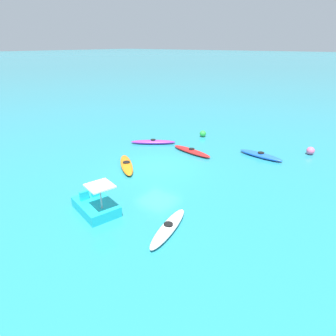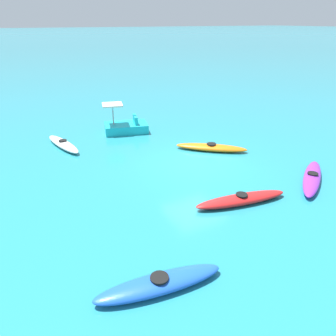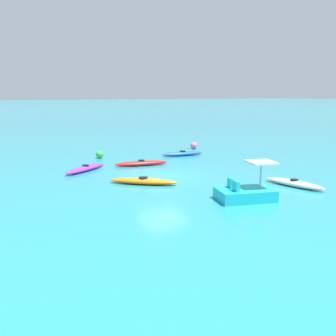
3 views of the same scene
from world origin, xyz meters
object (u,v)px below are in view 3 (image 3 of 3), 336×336
object	(u,v)px
kayak_blue	(183,153)
buoy_green	(100,154)
buoy_pink	(194,145)
kayak_purple	(86,168)
kayak_orange	(143,181)
kayak_red	(141,163)
pedal_boat_cyan	(245,192)
kayak_white	(294,183)

from	to	relation	value
kayak_blue	buoy_green	xyz separation A→B (m)	(-1.76, -5.83, 0.11)
kayak_blue	buoy_pink	world-z (taller)	buoy_pink
kayak_purple	kayak_orange	bearing A→B (deg)	19.53
kayak_red	kayak_blue	bearing A→B (deg)	117.70
buoy_green	kayak_orange	bearing A→B (deg)	-3.31
kayak_purple	pedal_boat_cyan	size ratio (longest dim) A/B	1.21
kayak_red	buoy_pink	size ratio (longest dim) A/B	6.21
buoy_green	pedal_boat_cyan	bearing A→B (deg)	9.17
kayak_orange	buoy_green	world-z (taller)	buoy_green
kayak_white	kayak_orange	world-z (taller)	same
kayak_red	kayak_orange	size ratio (longest dim) A/B	1.11
kayak_red	pedal_boat_cyan	world-z (taller)	pedal_boat_cyan
kayak_blue	kayak_purple	xyz separation A→B (m)	(2.34, -8.01, -0.00)
kayak_orange	buoy_green	bearing A→B (deg)	176.69
pedal_boat_cyan	kayak_orange	bearing A→B (deg)	-150.47
kayak_white	pedal_boat_cyan	xyz separation A→B (m)	(0.83, -3.74, 0.17)
kayak_blue	kayak_orange	distance (m)	9.47
kayak_white	buoy_green	bearing A→B (deg)	-155.04
kayak_white	buoy_pink	size ratio (longest dim) A/B	5.81
kayak_white	buoy_green	size ratio (longest dim) A/B	6.01
kayak_white	pedal_boat_cyan	distance (m)	3.83
kayak_purple	pedal_boat_cyan	world-z (taller)	pedal_boat_cyan
kayak_blue	kayak_purple	world-z (taller)	same
kayak_orange	pedal_boat_cyan	distance (m)	5.48
kayak_orange	kayak_purple	bearing A→B (deg)	-160.47
buoy_green	kayak_blue	bearing A→B (deg)	73.17
kayak_white	kayak_purple	size ratio (longest dim) A/B	1.01
pedal_boat_cyan	buoy_pink	world-z (taller)	pedal_boat_cyan
kayak_blue	kayak_red	world-z (taller)	same
kayak_orange	buoy_green	size ratio (longest dim) A/B	5.79
kayak_white	buoy_pink	xyz separation A→B (m)	(-13.73, 2.56, 0.12)
buoy_pink	buoy_green	bearing A→B (deg)	-83.35
kayak_red	pedal_boat_cyan	xyz separation A→B (m)	(9.52, 0.72, 0.17)
kayak_blue	kayak_purple	distance (m)	8.34
kayak_white	buoy_pink	world-z (taller)	buoy_pink
kayak_orange	pedal_boat_cyan	size ratio (longest dim) A/B	1.18
kayak_blue	buoy_pink	bearing A→B (deg)	136.00
kayak_red	kayak_purple	bearing A→B (deg)	-89.15
kayak_red	buoy_green	world-z (taller)	buoy_green
kayak_purple	kayak_blue	bearing A→B (deg)	106.30
kayak_white	kayak_blue	bearing A→B (deg)	-179.48
kayak_orange	buoy_pink	xyz separation A→B (m)	(-9.79, 9.00, 0.12)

